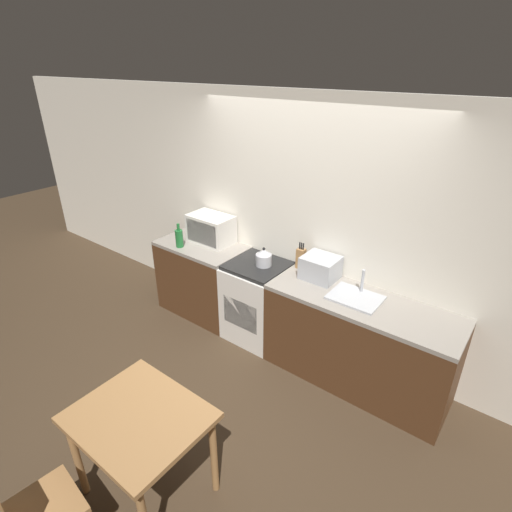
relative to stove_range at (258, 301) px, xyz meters
The scene contains 13 objects.
ground_plane 0.97m from the stove_range, 66.29° to the right, with size 16.00×16.00×0.00m, color #3D2D1E.
wall_back 0.98m from the stove_range, 44.52° to the left, with size 10.00×0.06×2.60m.
counter_left_run 0.83m from the stove_range, behind, with size 1.04×0.62×0.90m.
counter_right_run 1.18m from the stove_range, ahead, with size 1.74×0.62×0.90m.
stove_range is the anchor object (origin of this frame).
kettle 0.55m from the stove_range, 18.70° to the left, with size 0.17×0.17×0.20m.
microwave 1.00m from the stove_range, behind, with size 0.51×0.33×0.33m.
bottle 1.14m from the stove_range, 168.70° to the right, with size 0.09×0.09×0.28m.
knife_block 0.72m from the stove_range, 26.80° to the left, with size 0.08×0.07×0.28m.
toaster_oven 0.88m from the stove_range, 11.85° to the left, with size 0.34×0.30×0.23m.
sink_basin 1.20m from the stove_range, ahead, with size 0.45×0.35×0.24m.
dining_table 2.02m from the stove_range, 75.44° to the right, with size 0.86×0.71×0.75m.
dining_chair 2.68m from the stove_range, 81.95° to the right, with size 0.44×0.44×0.93m.
Camera 1 is at (1.90, -2.17, 2.83)m, focal length 28.00 mm.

